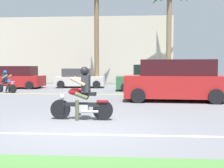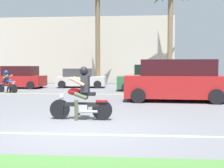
% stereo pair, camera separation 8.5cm
% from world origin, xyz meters
% --- Properties ---
extents(ground, '(56.00, 30.00, 0.04)m').
position_xyz_m(ground, '(0.00, 3.00, -0.02)').
color(ground, slate).
extents(lane_line_near, '(50.40, 0.12, 0.01)m').
position_xyz_m(lane_line_near, '(0.00, -0.50, 0.00)').
color(lane_line_near, silver).
rests_on(lane_line_near, ground).
extents(lane_line_far, '(50.40, 0.12, 0.01)m').
position_xyz_m(lane_line_far, '(0.00, 8.77, 0.00)').
color(lane_line_far, yellow).
rests_on(lane_line_far, ground).
extents(motorcyclist, '(1.88, 0.61, 1.57)m').
position_xyz_m(motorcyclist, '(-0.22, 1.27, 0.66)').
color(motorcyclist, black).
rests_on(motorcyclist, ground).
extents(suv_nearby, '(4.76, 2.33, 1.88)m').
position_xyz_m(suv_nearby, '(3.24, 6.01, 0.92)').
color(suv_nearby, '#AD1E1E').
rests_on(suv_nearby, ground).
extents(parked_car_0, '(3.98, 2.15, 1.62)m').
position_xyz_m(parked_car_0, '(-7.13, 12.82, 0.75)').
color(parked_car_0, '#AD1E1E').
rests_on(parked_car_0, ground).
extents(parked_car_1, '(3.69, 1.94, 1.43)m').
position_xyz_m(parked_car_1, '(-2.69, 13.80, 0.67)').
color(parked_car_1, beige).
rests_on(parked_car_1, ground).
extents(parked_car_2, '(4.22, 1.97, 1.70)m').
position_xyz_m(parked_car_2, '(2.41, 11.34, 0.79)').
color(parked_car_2, '#2D663D').
rests_on(parked_car_2, ground).
extents(palm_tree_1, '(3.46, 3.67, 8.41)m').
position_xyz_m(palm_tree_1, '(4.33, 16.40, 6.97)').
color(palm_tree_1, '#846B4C').
rests_on(palm_tree_1, ground).
extents(motorcyclist_distant, '(1.51, 0.76, 1.35)m').
position_xyz_m(motorcyclist_distant, '(-6.32, 9.36, 0.57)').
color(motorcyclist_distant, black).
rests_on(motorcyclist_distant, ground).
extents(building_far, '(16.92, 4.00, 6.28)m').
position_xyz_m(building_far, '(-3.38, 21.00, 3.14)').
color(building_far, beige).
rests_on(building_far, ground).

